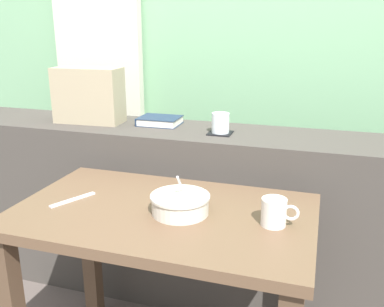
{
  "coord_description": "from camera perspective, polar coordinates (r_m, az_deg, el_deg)",
  "views": [
    {
      "loc": [
        0.51,
        -1.2,
        1.29
      ],
      "look_at": [
        0.0,
        0.39,
        0.77
      ],
      "focal_mm": 39.43,
      "sensor_mm": 36.0,
      "label": 1
    }
  ],
  "objects": [
    {
      "name": "coaster_square",
      "position": [
        1.83,
        3.84,
        2.77
      ],
      "size": [
        0.1,
        0.1,
        0.0
      ],
      "primitive_type": "cube",
      "color": "black",
      "rests_on": "dark_console_ledge"
    },
    {
      "name": "breakfast_table",
      "position": [
        1.45,
        -3.85,
        -12.33
      ],
      "size": [
        0.98,
        0.59,
        0.7
      ],
      "color": "brown",
      "rests_on": "ground"
    },
    {
      "name": "closed_book",
      "position": [
        2.0,
        -4.41,
        4.44
      ],
      "size": [
        0.19,
        0.15,
        0.04
      ],
      "color": "#1E2D47",
      "rests_on": "dark_console_ledge"
    },
    {
      "name": "fork_utensil",
      "position": [
        1.51,
        -15.82,
        -6.03
      ],
      "size": [
        0.09,
        0.16,
        0.01
      ],
      "primitive_type": "cube",
      "rotation": [
        0.0,
        0.0,
        -0.46
      ],
      "color": "silver",
      "rests_on": "breakfast_table"
    },
    {
      "name": "ceramic_mug",
      "position": [
        1.3,
        11.11,
        -7.78
      ],
      "size": [
        0.11,
        0.08,
        0.08
      ],
      "color": "silver",
      "rests_on": "breakfast_table"
    },
    {
      "name": "curtain_left_panel",
      "position": [
        2.71,
        -12.71,
        15.98
      ],
      "size": [
        0.56,
        0.06,
        2.5
      ],
      "primitive_type": "cube",
      "color": "beige",
      "rests_on": "ground"
    },
    {
      "name": "soup_bowl",
      "position": [
        1.36,
        -1.61,
        -6.84
      ],
      "size": [
        0.19,
        0.19,
        0.14
      ],
      "color": "beige",
      "rests_on": "breakfast_table"
    },
    {
      "name": "throw_pillow",
      "position": [
        2.08,
        -13.81,
        7.65
      ],
      "size": [
        0.33,
        0.16,
        0.26
      ],
      "primitive_type": "cube",
      "rotation": [
        0.0,
        0.0,
        0.05
      ],
      "color": "tan",
      "rests_on": "dark_console_ledge"
    },
    {
      "name": "juice_glass",
      "position": [
        1.82,
        3.87,
        4.02
      ],
      "size": [
        0.08,
        0.08,
        0.09
      ],
      "color": "white",
      "rests_on": "coaster_square"
    },
    {
      "name": "dark_console_ledge",
      "position": [
        2.02,
        1.26,
        -8.38
      ],
      "size": [
        2.8,
        0.38,
        0.83
      ],
      "primitive_type": "cube",
      "color": "#423D38",
      "rests_on": "ground"
    },
    {
      "name": "outdoor_backdrop",
      "position": [
        2.51,
        6.22,
        19.65
      ],
      "size": [
        4.8,
        0.08,
        2.8
      ],
      "primitive_type": "cube",
      "color": "#7AAD7F",
      "rests_on": "ground"
    }
  ]
}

